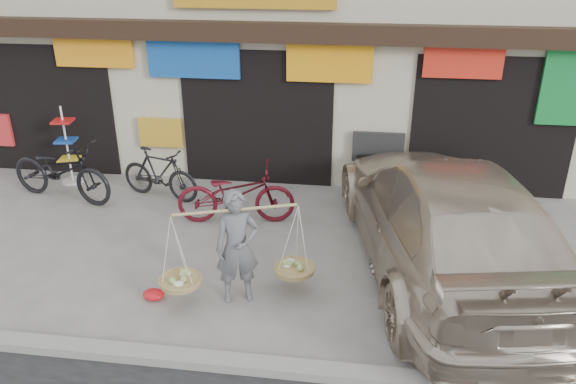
# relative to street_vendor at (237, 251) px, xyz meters

# --- Properties ---
(ground) EXTENTS (70.00, 70.00, 0.00)m
(ground) POSITION_rel_street_vendor_xyz_m (-0.49, 0.62, -0.76)
(ground) COLOR gray
(ground) RESTS_ON ground
(kerb) EXTENTS (70.00, 0.25, 0.12)m
(kerb) POSITION_rel_street_vendor_xyz_m (-0.49, -1.38, -0.70)
(kerb) COLOR gray
(kerb) RESTS_ON ground
(street_vendor) EXTENTS (2.05, 1.07, 1.65)m
(street_vendor) POSITION_rel_street_vendor_xyz_m (0.00, 0.00, 0.00)
(street_vendor) COLOR slate
(street_vendor) RESTS_ON ground
(bike_0) EXTENTS (2.37, 1.30, 1.18)m
(bike_0) POSITION_rel_street_vendor_xyz_m (-4.05, 2.77, -0.17)
(bike_0) COLOR black
(bike_0) RESTS_ON ground
(bike_1) EXTENTS (1.75, 0.93, 1.01)m
(bike_1) POSITION_rel_street_vendor_xyz_m (-2.22, 3.08, -0.25)
(bike_1) COLOR black
(bike_1) RESTS_ON ground
(bike_2) EXTENTS (2.14, 1.03, 1.08)m
(bike_2) POSITION_rel_street_vendor_xyz_m (-0.54, 2.29, -0.22)
(bike_2) COLOR #570F19
(bike_2) RESTS_ON ground
(suv) EXTENTS (3.51, 6.37, 1.75)m
(suv) POSITION_rel_street_vendor_xyz_m (2.87, 1.19, 0.11)
(suv) COLOR beige
(suv) RESTS_ON ground
(display_rack) EXTENTS (0.44, 0.44, 1.61)m
(display_rack) POSITION_rel_street_vendor_xyz_m (-4.31, 3.57, -0.11)
(display_rack) COLOR silver
(display_rack) RESTS_ON ground
(red_bag) EXTENTS (0.31, 0.25, 0.14)m
(red_bag) POSITION_rel_street_vendor_xyz_m (-1.18, -0.18, -0.69)
(red_bag) COLOR red
(red_bag) RESTS_ON ground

